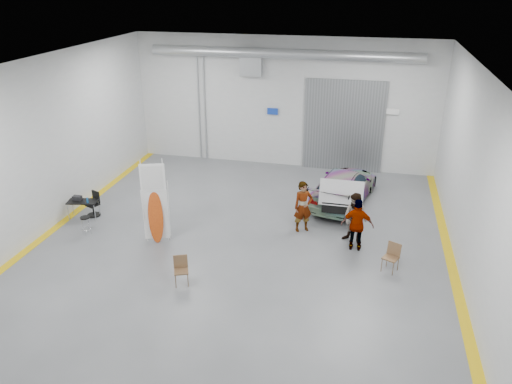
% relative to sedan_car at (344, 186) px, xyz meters
% --- Properties ---
extents(ground, '(16.00, 16.00, 0.00)m').
position_rel_sedan_car_xyz_m(ground, '(-3.15, -4.34, -0.67)').
color(ground, '#56585D').
rests_on(ground, ground).
extents(room_shell, '(14.02, 16.18, 6.01)m').
position_rel_sedan_car_xyz_m(room_shell, '(-2.91, -2.12, 3.41)').
color(room_shell, '#B8BABC').
rests_on(room_shell, ground).
extents(sedan_car, '(2.81, 4.90, 1.34)m').
position_rel_sedan_car_xyz_m(sedan_car, '(0.00, 0.00, 0.00)').
color(sedan_car, white).
rests_on(sedan_car, ground).
extents(person_a, '(0.81, 0.72, 1.87)m').
position_rel_sedan_car_xyz_m(person_a, '(-1.24, -2.85, 0.27)').
color(person_a, brown).
rests_on(person_a, ground).
extents(person_b, '(1.08, 0.98, 1.81)m').
position_rel_sedan_car_xyz_m(person_b, '(0.59, -3.33, 0.24)').
color(person_b, teal).
rests_on(person_b, ground).
extents(person_c, '(1.07, 0.46, 1.82)m').
position_rel_sedan_car_xyz_m(person_c, '(0.68, -3.78, 0.24)').
color(person_c, brown).
rests_on(person_c, ground).
extents(surfboard_display, '(0.82, 0.41, 3.01)m').
position_rel_sedan_car_xyz_m(surfboard_display, '(-6.05, -4.79, 0.55)').
color(surfboard_display, white).
rests_on(surfboard_display, ground).
extents(folding_chair_near, '(0.54, 0.57, 0.87)m').
position_rel_sedan_car_xyz_m(folding_chair_near, '(-4.24, -7.01, -0.40)').
color(folding_chair_near, brown).
rests_on(folding_chair_near, ground).
extents(folding_chair_far, '(0.57, 0.61, 0.91)m').
position_rel_sedan_car_xyz_m(folding_chair_far, '(1.77, -4.89, -0.38)').
color(folding_chair_far, brown).
rests_on(folding_chair_far, ground).
extents(shop_stool, '(0.34, 0.34, 0.67)m').
position_rel_sedan_car_xyz_m(shop_stool, '(-8.63, -4.86, -0.33)').
color(shop_stool, black).
rests_on(shop_stool, ground).
extents(work_table, '(1.17, 0.74, 0.89)m').
position_rel_sedan_car_xyz_m(work_table, '(-9.46, -3.70, 0.02)').
color(work_table, '#979A9F').
rests_on(work_table, ground).
extents(office_chair, '(0.54, 0.57, 0.94)m').
position_rel_sedan_car_xyz_m(office_chair, '(-9.15, -3.41, -0.26)').
color(office_chair, black).
rests_on(office_chair, ground).
extents(trunk_lid, '(1.56, 0.95, 0.04)m').
position_rel_sedan_car_xyz_m(trunk_lid, '(0.00, -2.06, 0.69)').
color(trunk_lid, silver).
rests_on(trunk_lid, sedan_car).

